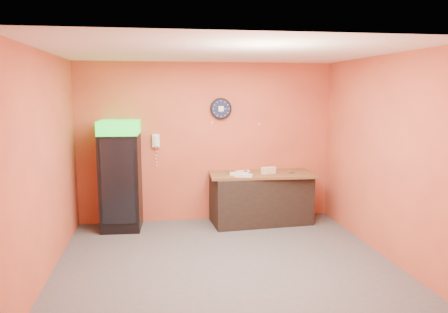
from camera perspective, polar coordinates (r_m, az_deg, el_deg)
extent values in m
plane|color=#47474C|center=(6.16, 0.01, -13.39)|extent=(4.50, 4.50, 0.00)
cube|color=#D55F3C|center=(7.75, -2.28, 1.86)|extent=(4.50, 0.02, 2.80)
cube|color=#D55F3C|center=(5.88, -22.20, -0.92)|extent=(0.02, 4.00, 2.80)
cube|color=#D55F3C|center=(6.52, 19.93, 0.08)|extent=(0.02, 4.00, 2.80)
cube|color=white|center=(5.74, 0.01, 13.52)|extent=(4.50, 4.00, 0.02)
cube|color=black|center=(7.48, -13.33, -3.29)|extent=(0.68, 0.68, 1.60)
cube|color=#17C725|center=(7.35, -13.57, 3.70)|extent=(0.68, 0.68, 0.23)
cube|color=black|center=(7.14, -13.38, -3.27)|extent=(0.53, 0.05, 1.37)
cube|color=black|center=(7.72, 4.82, -5.56)|extent=(1.74, 0.87, 0.85)
cylinder|color=black|center=(7.71, -0.42, 6.26)|extent=(0.38, 0.05, 0.38)
cylinder|color=#0F1433|center=(7.69, -0.39, 6.26)|extent=(0.32, 0.01, 0.32)
cube|color=white|center=(7.68, -0.38, 6.25)|extent=(0.09, 0.00, 0.09)
cube|color=white|center=(7.65, -8.88, 2.06)|extent=(0.12, 0.07, 0.22)
cube|color=white|center=(7.60, -8.88, 2.02)|extent=(0.05, 0.04, 0.18)
cube|color=brown|center=(7.63, 4.86, -2.32)|extent=(1.82, 0.91, 0.04)
cube|color=beige|center=(7.59, 5.82, -2.02)|extent=(0.28, 0.17, 0.06)
cube|color=beige|center=(7.58, 5.83, -1.61)|extent=(0.28, 0.17, 0.06)
cube|color=silver|center=(7.40, 1.98, -2.30)|extent=(0.33, 0.18, 0.04)
cube|color=silver|center=(7.27, 2.58, -2.49)|extent=(0.33, 0.23, 0.04)
cube|color=silver|center=(7.64, 2.40, -1.99)|extent=(0.27, 0.15, 0.04)
cylinder|color=silver|center=(7.60, 2.81, -1.96)|extent=(0.06, 0.06, 0.06)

